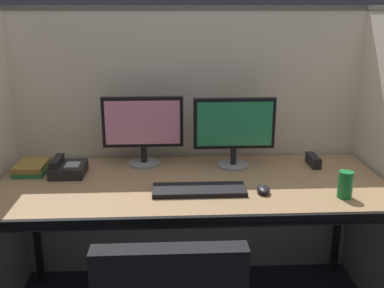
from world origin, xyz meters
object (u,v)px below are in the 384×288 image
object	(u,v)px
red_stapler	(313,160)
book_stack	(32,167)
soda_can	(345,185)
desk	(193,192)
desk_phone	(67,168)
monitor_right	(234,128)
monitor_left	(143,126)
computer_mouse	(263,189)
keyboard_main	(199,190)

from	to	relation	value
red_stapler	book_stack	world-z (taller)	red_stapler
soda_can	red_stapler	world-z (taller)	soda_can
desk	desk_phone	bearing A→B (deg)	166.73
red_stapler	monitor_right	bearing A→B (deg)	179.42
monitor_right	soda_can	size ratio (longest dim) A/B	3.52
soda_can	desk_phone	size ratio (longest dim) A/B	0.64
red_stapler	book_stack	xyz separation A→B (m)	(-1.49, -0.03, -0.00)
red_stapler	desk_phone	xyz separation A→B (m)	(-1.30, -0.08, 0.01)
desk_phone	monitor_left	bearing A→B (deg)	19.85
monitor_right	book_stack	bearing A→B (deg)	-178.26
monitor_left	computer_mouse	world-z (taller)	monitor_left
computer_mouse	red_stapler	bearing A→B (deg)	46.55
desk	monitor_left	world-z (taller)	monitor_left
desk	red_stapler	bearing A→B (deg)	18.87
monitor_left	soda_can	bearing A→B (deg)	-28.25
soda_can	keyboard_main	bearing A→B (deg)	171.85
book_stack	desk	bearing A→B (deg)	-13.59
monitor_right	desk_phone	xyz separation A→B (m)	(-0.86, -0.08, -0.18)
monitor_left	computer_mouse	size ratio (longest dim) A/B	4.48
desk_phone	book_stack	world-z (taller)	desk_phone
monitor_right	red_stapler	distance (m)	0.47
computer_mouse	soda_can	distance (m)	0.36
desk	red_stapler	xyz separation A→B (m)	(0.67, 0.23, 0.08)
keyboard_main	desk_phone	xyz separation A→B (m)	(-0.66, 0.26, 0.02)
keyboard_main	computer_mouse	world-z (taller)	computer_mouse
soda_can	desk_phone	distance (m)	1.35
red_stapler	book_stack	bearing A→B (deg)	-178.94
red_stapler	desk_phone	size ratio (longest dim) A/B	0.79
desk	computer_mouse	distance (m)	0.35
keyboard_main	red_stapler	xyz separation A→B (m)	(0.64, 0.34, 0.02)
soda_can	red_stapler	size ratio (longest dim) A/B	0.81
red_stapler	desk_phone	world-z (taller)	desk_phone
monitor_left	desk_phone	distance (m)	0.45
keyboard_main	monitor_right	bearing A→B (deg)	59.20
monitor_left	red_stapler	world-z (taller)	monitor_left
soda_can	book_stack	size ratio (longest dim) A/B	0.57
monitor_right	computer_mouse	world-z (taller)	monitor_right
monitor_left	desk_phone	bearing A→B (deg)	-160.15
desk_phone	book_stack	xyz separation A→B (m)	(-0.19, 0.05, -0.01)
monitor_left	computer_mouse	xyz separation A→B (m)	(0.57, -0.43, -0.20)
monitor_right	red_stapler	size ratio (longest dim) A/B	2.87
computer_mouse	red_stapler	world-z (taller)	red_stapler
monitor_right	computer_mouse	bearing A→B (deg)	-76.89
desk	desk_phone	size ratio (longest dim) A/B	10.00
monitor_right	book_stack	xyz separation A→B (m)	(-1.06, -0.03, -0.19)
monitor_left	monitor_right	xyz separation A→B (m)	(0.48, -0.06, 0.00)
soda_can	book_stack	bearing A→B (deg)	164.78
monitor_right	keyboard_main	world-z (taller)	monitor_right
soda_can	red_stapler	xyz separation A→B (m)	(-0.01, 0.44, -0.03)
monitor_right	soda_can	distance (m)	0.64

